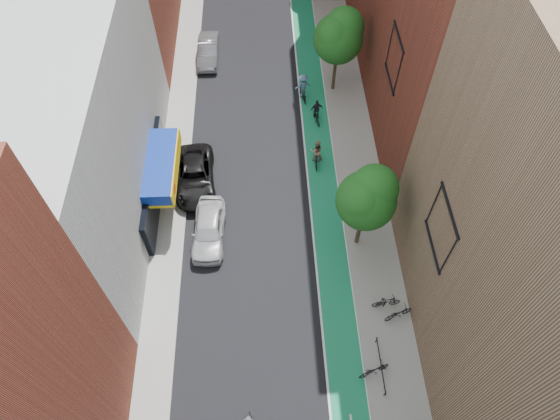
{
  "coord_description": "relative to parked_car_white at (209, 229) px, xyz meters",
  "views": [
    {
      "loc": [
        0.22,
        -5.93,
        26.23
      ],
      "look_at": [
        0.97,
        11.61,
        1.5
      ],
      "focal_mm": 32.0,
      "sensor_mm": 36.0,
      "label": 1
    }
  ],
  "objects": [
    {
      "name": "bike_lane",
      "position": [
        7.41,
        15.14,
        -0.79
      ],
      "size": [
        2.0,
        68.0,
        0.01
      ],
      "primitive_type": "cube",
      "color": "#157954",
      "rests_on": "ground"
    },
    {
      "name": "parked_car_black",
      "position": [
        -1.07,
        4.24,
        -0.05
      ],
      "size": [
        2.9,
        5.59,
        1.51
      ],
      "primitive_type": "imported",
      "rotation": [
        0.0,
        0.0,
        0.07
      ],
      "color": "black",
      "rests_on": "ground"
    },
    {
      "name": "ground",
      "position": [
        3.41,
        -10.86,
        -0.8
      ],
      "size": [
        160.0,
        160.0,
        0.0
      ],
      "primitive_type": "plane",
      "color": "black",
      "rests_on": "ground"
    },
    {
      "name": "sidewalk_right",
      "position": [
        9.91,
        15.14,
        -0.73
      ],
      "size": [
        3.0,
        68.0,
        0.15
      ],
      "primitive_type": "cube",
      "color": "gray",
      "rests_on": "ground"
    },
    {
      "name": "tree_near",
      "position": [
        9.06,
        -0.85,
        3.85
      ],
      "size": [
        3.4,
        3.36,
        6.42
      ],
      "color": "#332619",
      "rests_on": "ground"
    },
    {
      "name": "parked_bike_near",
      "position": [
        10.61,
        -5.85,
        -0.22
      ],
      "size": [
        1.75,
        1.11,
        0.87
      ],
      "primitive_type": "imported",
      "rotation": [
        0.0,
        0.0,
        1.92
      ],
      "color": "black",
      "rests_on": "sidewalk_right"
    },
    {
      "name": "parked_bike_mid",
      "position": [
        10.06,
        -5.18,
        -0.16
      ],
      "size": [
        1.67,
        0.61,
        0.98
      ],
      "primitive_type": "imported",
      "rotation": [
        0.0,
        0.0,
        1.67
      ],
      "color": "black",
      "rests_on": "sidewalk_right"
    },
    {
      "name": "building_left_white",
      "position": [
        -7.59,
        3.14,
        5.2
      ],
      "size": [
        8.0,
        20.0,
        12.0
      ],
      "primitive_type": "cube",
      "color": "silver",
      "rests_on": "ground"
    },
    {
      "name": "cyclist_lane_near",
      "position": [
        7.07,
        5.71,
        0.06
      ],
      "size": [
        0.86,
        1.86,
        2.07
      ],
      "rotation": [
        0.0,
        0.0,
        3.1
      ],
      "color": "black",
      "rests_on": "ground"
    },
    {
      "name": "cyclist_lane_mid",
      "position": [
        7.44,
        9.78,
        -0.06
      ],
      "size": [
        0.98,
        1.6,
        1.92
      ],
      "rotation": [
        0.0,
        0.0,
        3.33
      ],
      "color": "black",
      "rests_on": "ground"
    },
    {
      "name": "cyclist_lane_far",
      "position": [
        6.61,
        12.23,
        0.24
      ],
      "size": [
        1.33,
        1.64,
        2.21
      ],
      "rotation": [
        0.0,
        0.0,
        3.38
      ],
      "color": "black",
      "rests_on": "ground"
    },
    {
      "name": "tree_mid",
      "position": [
        9.06,
        13.15,
        4.09
      ],
      "size": [
        3.55,
        3.53,
        6.74
      ],
      "color": "#332619",
      "rests_on": "ground"
    },
    {
      "name": "parked_car_white",
      "position": [
        0.0,
        0.0,
        0.0
      ],
      "size": [
        2.08,
        4.77,
        1.6
      ],
      "primitive_type": "imported",
      "rotation": [
        0.0,
        0.0,
        -0.04
      ],
      "color": "silver",
      "rests_on": "ground"
    },
    {
      "name": "parked_car_silver",
      "position": [
        -0.75,
        17.4,
        -0.06
      ],
      "size": [
        1.61,
        4.49,
        1.47
      ],
      "primitive_type": "imported",
      "rotation": [
        0.0,
        0.0,
        -0.01
      ],
      "color": "gray",
      "rests_on": "ground"
    },
    {
      "name": "sidewalk_left",
      "position": [
        -2.59,
        15.14,
        -0.73
      ],
      "size": [
        2.0,
        68.0,
        0.15
      ],
      "primitive_type": "cube",
      "color": "gray",
      "rests_on": "ground"
    },
    {
      "name": "parked_bike_far",
      "position": [
        8.81,
        -8.9,
        -0.2
      ],
      "size": [
        1.82,
        1.15,
        0.9
      ],
      "primitive_type": "imported",
      "rotation": [
        0.0,
        0.0,
        1.92
      ],
      "color": "black",
      "rests_on": "sidewalk_right"
    }
  ]
}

